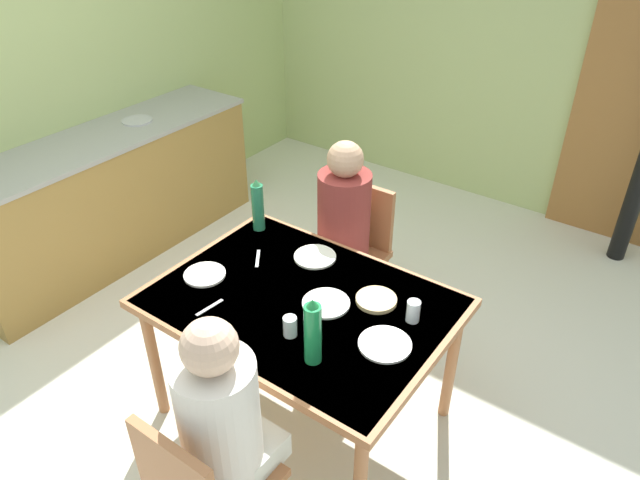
{
  "coord_description": "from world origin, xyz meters",
  "views": [
    {
      "loc": [
        1.71,
        -1.72,
        2.47
      ],
      "look_at": [
        0.41,
        0.1,
        1.01
      ],
      "focal_mm": 32.94,
      "sensor_mm": 36.0,
      "label": 1
    }
  ],
  "objects_px": {
    "dining_table": "(301,312)",
    "water_bottle_green_near": "(313,332)",
    "kitchen_counter": "(111,195)",
    "person_far_diner": "(343,215)",
    "person_near_diner": "(222,414)",
    "chair_far_diner": "(354,246)",
    "water_bottle_green_far": "(258,206)"
  },
  "relations": [
    {
      "from": "water_bottle_green_far",
      "to": "chair_far_diner",
      "type": "bearing_deg",
      "value": 57.07
    },
    {
      "from": "water_bottle_green_near",
      "to": "person_near_diner",
      "type": "bearing_deg",
      "value": -101.96
    },
    {
      "from": "water_bottle_green_near",
      "to": "water_bottle_green_far",
      "type": "relative_size",
      "value": 1.04
    },
    {
      "from": "chair_far_diner",
      "to": "person_far_diner",
      "type": "relative_size",
      "value": 1.13
    },
    {
      "from": "kitchen_counter",
      "to": "water_bottle_green_far",
      "type": "height_order",
      "value": "water_bottle_green_far"
    },
    {
      "from": "person_far_diner",
      "to": "water_bottle_green_far",
      "type": "distance_m",
      "value": 0.49
    },
    {
      "from": "water_bottle_green_near",
      "to": "chair_far_diner",
      "type": "bearing_deg",
      "value": 114.76
    },
    {
      "from": "kitchen_counter",
      "to": "water_bottle_green_near",
      "type": "bearing_deg",
      "value": -17.44
    },
    {
      "from": "person_near_diner",
      "to": "water_bottle_green_near",
      "type": "distance_m",
      "value": 0.46
    },
    {
      "from": "dining_table",
      "to": "person_near_diner",
      "type": "xyz_separation_m",
      "value": [
        0.18,
        -0.71,
        0.1
      ]
    },
    {
      "from": "person_near_diner",
      "to": "water_bottle_green_far",
      "type": "height_order",
      "value": "person_near_diner"
    },
    {
      "from": "person_far_diner",
      "to": "water_bottle_green_far",
      "type": "height_order",
      "value": "person_far_diner"
    },
    {
      "from": "dining_table",
      "to": "water_bottle_green_near",
      "type": "relative_size",
      "value": 4.33
    },
    {
      "from": "dining_table",
      "to": "water_bottle_green_near",
      "type": "bearing_deg",
      "value": -45.59
    },
    {
      "from": "water_bottle_green_near",
      "to": "water_bottle_green_far",
      "type": "distance_m",
      "value": 1.05
    },
    {
      "from": "person_far_diner",
      "to": "water_bottle_green_near",
      "type": "xyz_separation_m",
      "value": [
        0.52,
        -0.99,
        0.12
      ]
    },
    {
      "from": "kitchen_counter",
      "to": "person_near_diner",
      "type": "relative_size",
      "value": 2.88
    },
    {
      "from": "dining_table",
      "to": "chair_far_diner",
      "type": "xyz_separation_m",
      "value": [
        -0.25,
        0.85,
        -0.19
      ]
    },
    {
      "from": "chair_far_diner",
      "to": "person_near_diner",
      "type": "distance_m",
      "value": 1.64
    },
    {
      "from": "chair_far_diner",
      "to": "person_near_diner",
      "type": "height_order",
      "value": "person_near_diner"
    },
    {
      "from": "kitchen_counter",
      "to": "dining_table",
      "type": "xyz_separation_m",
      "value": [
        2.04,
        -0.45,
        0.23
      ]
    },
    {
      "from": "kitchen_counter",
      "to": "person_near_diner",
      "type": "xyz_separation_m",
      "value": [
        2.23,
        -1.16,
        0.33
      ]
    },
    {
      "from": "dining_table",
      "to": "water_bottle_green_far",
      "type": "bearing_deg",
      "value": 147.33
    },
    {
      "from": "kitchen_counter",
      "to": "person_near_diner",
      "type": "height_order",
      "value": "person_near_diner"
    },
    {
      "from": "chair_far_diner",
      "to": "water_bottle_green_near",
      "type": "distance_m",
      "value": 1.3
    },
    {
      "from": "dining_table",
      "to": "person_near_diner",
      "type": "height_order",
      "value": "person_near_diner"
    },
    {
      "from": "kitchen_counter",
      "to": "person_far_diner",
      "type": "height_order",
      "value": "person_far_diner"
    },
    {
      "from": "person_near_diner",
      "to": "water_bottle_green_far",
      "type": "bearing_deg",
      "value": 124.73
    },
    {
      "from": "chair_far_diner",
      "to": "water_bottle_green_far",
      "type": "height_order",
      "value": "water_bottle_green_far"
    },
    {
      "from": "dining_table",
      "to": "person_far_diner",
      "type": "xyz_separation_m",
      "value": [
        -0.25,
        0.71,
        0.1
      ]
    },
    {
      "from": "dining_table",
      "to": "person_far_diner",
      "type": "relative_size",
      "value": 1.76
    },
    {
      "from": "kitchen_counter",
      "to": "person_far_diner",
      "type": "relative_size",
      "value": 2.88
    }
  ]
}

